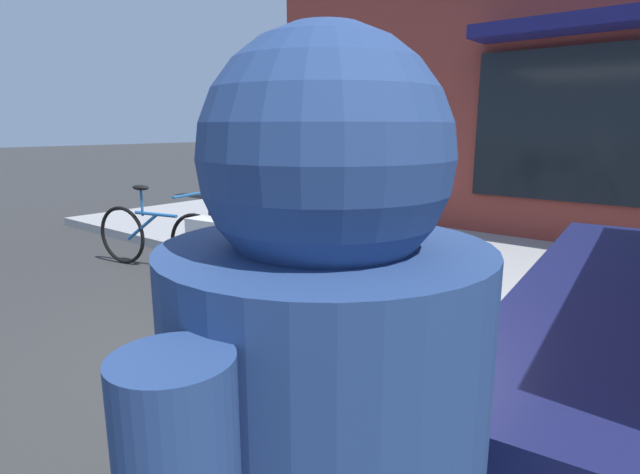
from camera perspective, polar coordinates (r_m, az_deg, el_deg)
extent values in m
plane|color=#303030|center=(3.59, -1.88, -13.00)|extent=(80.00, 80.00, 0.00)
torus|color=black|center=(3.60, 5.72, -7.25)|extent=(0.67, 0.16, 0.67)
cylinder|color=silver|center=(3.60, 5.72, -7.25)|extent=(0.17, 0.08, 0.16)
torus|color=black|center=(4.47, -11.88, -3.53)|extent=(0.67, 0.16, 0.67)
cylinder|color=silver|center=(4.47, -11.88, -3.53)|extent=(0.17, 0.08, 0.16)
cube|color=silver|center=(4.00, -4.65, -4.44)|extent=(0.47, 0.34, 0.32)
cylinder|color=silver|center=(3.93, -4.11, -2.19)|extent=(0.99, 0.16, 0.06)
ellipsoid|color=black|center=(3.75, -1.75, 1.83)|extent=(0.55, 0.33, 0.26)
cube|color=black|center=(4.01, -6.67, 1.58)|extent=(0.62, 0.30, 0.11)
cube|color=black|center=(4.23, -10.11, 1.76)|extent=(0.30, 0.25, 0.18)
cylinder|color=silver|center=(3.51, 5.83, -2.32)|extent=(0.35, 0.11, 0.67)
cylinder|color=black|center=(3.48, 4.22, 4.33)|extent=(0.10, 0.62, 0.04)
cube|color=silver|center=(3.42, 5.45, 7.20)|extent=(0.18, 0.33, 0.35)
sphere|color=#EAEACC|center=(3.43, 6.52, 1.79)|extent=(0.14, 0.14, 0.14)
cube|color=#BCBCBC|center=(4.06, -11.82, -1.07)|extent=(0.46, 0.25, 0.44)
cube|color=black|center=(3.99, -13.04, -1.35)|extent=(0.37, 0.06, 0.03)
ellipsoid|color=black|center=(4.17, -9.70, 4.13)|extent=(0.51, 0.37, 0.28)
torus|color=black|center=(5.43, -13.90, -0.82)|extent=(0.65, 0.19, 0.66)
torus|color=black|center=(6.15, -21.48, 0.20)|extent=(0.65, 0.19, 0.66)
cylinder|color=#1E5999|center=(5.72, -18.11, 2.46)|extent=(0.57, 0.17, 0.04)
cylinder|color=#1E5999|center=(5.90, -19.49, 1.06)|extent=(0.45, 0.14, 0.33)
cylinder|color=#1E5999|center=(5.84, -19.54, 3.73)|extent=(0.03, 0.03, 0.30)
ellipsoid|color=black|center=(5.82, -19.65, 5.29)|extent=(0.24, 0.15, 0.06)
cylinder|color=#1E5999|center=(5.37, -14.60, 4.64)|extent=(0.14, 0.47, 0.03)
cylinder|color=navy|center=(0.69, 0.57, -24.05)|extent=(0.43, 0.43, 0.55)
sphere|color=navy|center=(0.55, 0.65, 9.06)|extent=(0.28, 0.28, 0.28)
sphere|color=tan|center=(0.59, -4.45, 9.21)|extent=(0.17, 0.17, 0.17)
cylinder|color=navy|center=(0.88, 8.73, -17.62)|extent=(0.10, 0.10, 0.53)
cube|color=#1E511E|center=(6.41, -3.54, 3.61)|extent=(0.55, 0.18, 0.88)
cube|color=#1E511E|center=(6.57, -2.24, 3.84)|extent=(0.55, 0.18, 0.88)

